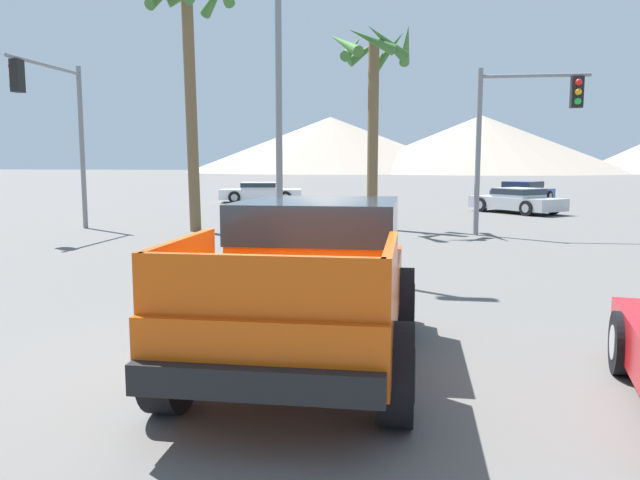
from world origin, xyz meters
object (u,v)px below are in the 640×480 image
object	(u,v)px
orange_pickup_truck	(311,270)
parked_car_white	(260,192)
parked_car_blue	(523,191)
parked_car_silver	(517,200)
palm_tree_tall	(188,33)
traffic_light_main	(55,112)
palm_tree_short	(374,76)
traffic_light_crosswalk	(523,119)
street_lamp_post	(278,34)

from	to	relation	value
orange_pickup_truck	parked_car_white	distance (m)	27.87
parked_car_white	parked_car_blue	world-z (taller)	parked_car_blue
parked_car_blue	parked_car_silver	bearing A→B (deg)	-66.29
palm_tree_tall	traffic_light_main	bearing A→B (deg)	-165.38
parked_car_white	orange_pickup_truck	bearing A→B (deg)	4.91
parked_car_blue	palm_tree_short	bearing A→B (deg)	-81.02
orange_pickup_truck	palm_tree_short	distance (m)	14.66
parked_car_silver	parked_car_white	bearing A→B (deg)	116.56
parked_car_silver	traffic_light_crosswalk	xyz separation A→B (m)	(-1.32, -8.73, 2.93)
palm_tree_short	parked_car_blue	bearing A→B (deg)	64.00
palm_tree_tall	traffic_light_crosswalk	bearing A→B (deg)	1.83
orange_pickup_truck	palm_tree_short	world-z (taller)	palm_tree_short
traffic_light_crosswalk	parked_car_white	bearing A→B (deg)	129.19
street_lamp_post	parked_car_white	bearing A→B (deg)	104.94
traffic_light_main	palm_tree_short	world-z (taller)	palm_tree_short
orange_pickup_truck	palm_tree_tall	distance (m)	14.66
street_lamp_post	palm_tree_tall	world-z (taller)	palm_tree_tall
parked_car_silver	traffic_light_main	bearing A→B (deg)	172.55
orange_pickup_truck	traffic_light_crosswalk	world-z (taller)	traffic_light_crosswalk
traffic_light_crosswalk	palm_tree_short	bearing A→B (deg)	162.93
parked_car_silver	palm_tree_short	xyz separation A→B (m)	(-5.89, -7.33, 4.45)
street_lamp_post	traffic_light_main	bearing A→B (deg)	147.28
traffic_light_main	street_lamp_post	xyz separation A→B (m)	(8.21, -5.27, 1.08)
orange_pickup_truck	street_lamp_post	xyz separation A→B (m)	(-1.66, 6.07, 3.82)
traffic_light_main	palm_tree_tall	bearing A→B (deg)	104.62
traffic_light_main	parked_car_white	bearing A→B (deg)	170.37
orange_pickup_truck	traffic_light_main	bearing A→B (deg)	131.13
parked_car_white	palm_tree_short	size ratio (longest dim) A/B	0.71
palm_tree_tall	palm_tree_short	bearing A→B (deg)	16.96
traffic_light_main	palm_tree_tall	size ratio (longest dim) A/B	0.65
parked_car_silver	palm_tree_short	distance (m)	10.40
parked_car_blue	street_lamp_post	size ratio (longest dim) A/B	0.57
parked_car_silver	palm_tree_tall	bearing A→B (deg)	177.63
parked_car_blue	parked_car_silver	distance (m)	8.18
orange_pickup_truck	palm_tree_tall	bearing A→B (deg)	115.50
parked_car_silver	street_lamp_post	xyz separation A→B (m)	(-7.34, -15.37, 4.28)
orange_pickup_truck	parked_car_blue	xyz separation A→B (m)	(7.28, 29.46, -0.44)
traffic_light_main	palm_tree_short	bearing A→B (deg)	106.00
street_lamp_post	palm_tree_tall	distance (m)	7.72
orange_pickup_truck	street_lamp_post	distance (m)	7.36
parked_car_blue	traffic_light_main	bearing A→B (deg)	-98.44
traffic_light_crosswalk	street_lamp_post	xyz separation A→B (m)	(-6.02, -6.64, 1.34)
parked_car_silver	traffic_light_crosswalk	size ratio (longest dim) A/B	0.85
orange_pickup_truck	traffic_light_main	world-z (taller)	traffic_light_main
orange_pickup_truck	parked_car_blue	distance (m)	30.35
orange_pickup_truck	parked_car_white	world-z (taller)	orange_pickup_truck
parked_car_white	palm_tree_short	distance (m)	15.26
orange_pickup_truck	traffic_light_crosswalk	distance (m)	13.66
orange_pickup_truck	traffic_light_crosswalk	size ratio (longest dim) A/B	0.93
parked_car_white	palm_tree_tall	size ratio (longest dim) A/B	0.57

